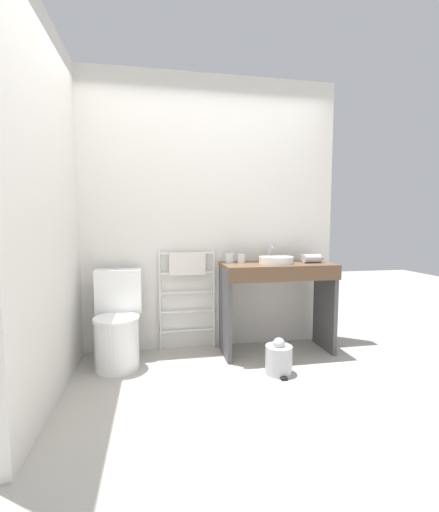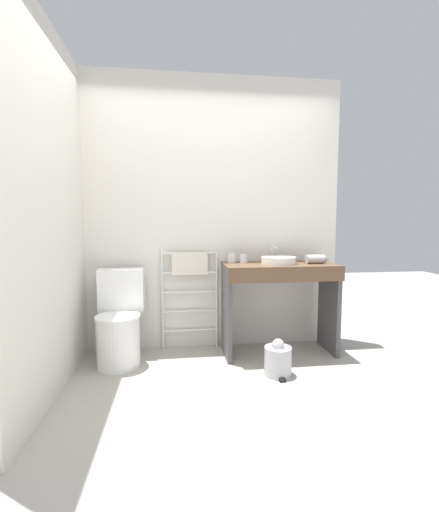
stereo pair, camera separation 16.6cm
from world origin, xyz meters
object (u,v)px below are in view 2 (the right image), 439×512
object	(u,v)px
towel_radiator	(190,278)
hair_dryer	(316,259)
sink_basin	(278,260)
trash_bin	(278,360)
cup_near_wall	(232,258)
cup_near_edge	(244,259)
toilet	(119,324)

from	to	relation	value
towel_radiator	hair_dryer	world-z (taller)	towel_radiator
sink_basin	trash_bin	bearing A→B (deg)	-106.11
towel_radiator	sink_basin	size ratio (longest dim) A/B	3.05
sink_basin	hair_dryer	world-z (taller)	hair_dryer
cup_near_wall	cup_near_edge	xyz separation A→B (m)	(0.11, -0.04, -0.00)
sink_basin	trash_bin	world-z (taller)	sink_basin
towel_radiator	cup_near_wall	xyz separation A→B (m)	(0.40, -0.09, 0.20)
cup_near_edge	toilet	bearing A→B (deg)	-172.61
hair_dryer	toilet	bearing A→B (deg)	-179.04
sink_basin	cup_near_wall	xyz separation A→B (m)	(-0.42, 0.13, 0.01)
towel_radiator	cup_near_wall	size ratio (longest dim) A/B	11.29
sink_basin	hair_dryer	distance (m)	0.36
hair_dryer	cup_near_edge	bearing A→B (deg)	170.02
trash_bin	sink_basin	bearing A→B (deg)	73.89
cup_near_edge	trash_bin	distance (m)	0.98
towel_radiator	cup_near_edge	distance (m)	0.56
hair_dryer	trash_bin	distance (m)	1.02
hair_dryer	trash_bin	size ratio (longest dim) A/B	0.73
towel_radiator	trash_bin	distance (m)	1.13
toilet	sink_basin	world-z (taller)	sink_basin
sink_basin	cup_near_edge	xyz separation A→B (m)	(-0.31, 0.10, 0.01)
cup_near_wall	hair_dryer	world-z (taller)	cup_near_wall
towel_radiator	sink_basin	distance (m)	0.87
toilet	sink_basin	bearing A→B (deg)	1.96
toilet	cup_near_edge	distance (m)	1.28
toilet	trash_bin	xyz separation A→B (m)	(1.32, -0.42, -0.22)
toilet	cup_near_edge	size ratio (longest dim) A/B	10.38
sink_basin	hair_dryer	bearing A→B (deg)	-3.14
cup_near_edge	hair_dryer	world-z (taller)	hair_dryer
sink_basin	cup_near_edge	size ratio (longest dim) A/B	4.03
toilet	trash_bin	size ratio (longest dim) A/B	2.75
toilet	cup_near_wall	size ratio (longest dim) A/B	9.52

